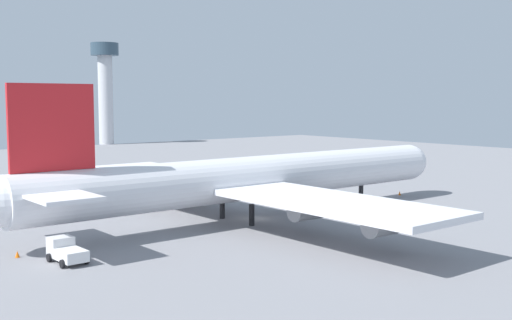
# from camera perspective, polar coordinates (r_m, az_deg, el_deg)

# --- Properties ---
(ground_plane) EXTENTS (277.50, 277.50, 0.00)m
(ground_plane) POSITION_cam_1_polar(r_m,az_deg,el_deg) (83.44, 0.00, -5.31)
(ground_plane) COLOR gray
(cargo_airplane) EXTENTS (69.37, 62.62, 17.25)m
(cargo_airplane) POSITION_cam_1_polar(r_m,az_deg,el_deg) (82.20, -0.35, -1.69)
(cargo_airplane) COLOR silver
(cargo_airplane) RESTS_ON ground_plane
(pushback_tractor) EXTENTS (4.54, 3.34, 2.39)m
(pushback_tractor) POSITION_cam_1_polar(r_m,az_deg,el_deg) (136.39, 4.35, -0.60)
(pushback_tractor) COLOR #4C8C4C
(pushback_tractor) RESTS_ON ground_plane
(catering_truck) EXTENTS (2.77, 4.97, 2.29)m
(catering_truck) POSITION_cam_1_polar(r_m,az_deg,el_deg) (64.18, -16.71, -7.83)
(catering_truck) COLOR silver
(catering_truck) RESTS_ON ground_plane
(baggage_tug) EXTENTS (5.72, 4.07, 2.15)m
(baggage_tug) POSITION_cam_1_polar(r_m,az_deg,el_deg) (138.95, 1.62, -0.48)
(baggage_tug) COLOR #232328
(baggage_tug) RESTS_ON ground_plane
(safety_cone_nose) EXTENTS (0.46, 0.46, 0.65)m
(safety_cone_nose) POSITION_cam_1_polar(r_m,az_deg,el_deg) (106.31, 12.79, -2.93)
(safety_cone_nose) COLOR orange
(safety_cone_nose) RESTS_ON ground_plane
(safety_cone_tail) EXTENTS (0.47, 0.47, 0.67)m
(safety_cone_tail) POSITION_cam_1_polar(r_m,az_deg,el_deg) (67.77, -20.67, -7.93)
(safety_cone_tail) COLOR orange
(safety_cone_tail) RESTS_ON ground_plane
(control_tower) EXTENTS (9.49, 9.49, 34.84)m
(control_tower) POSITION_cam_1_polar(r_m,az_deg,el_deg) (226.22, -13.40, 6.74)
(control_tower) COLOR silver
(control_tower) RESTS_ON ground_plane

